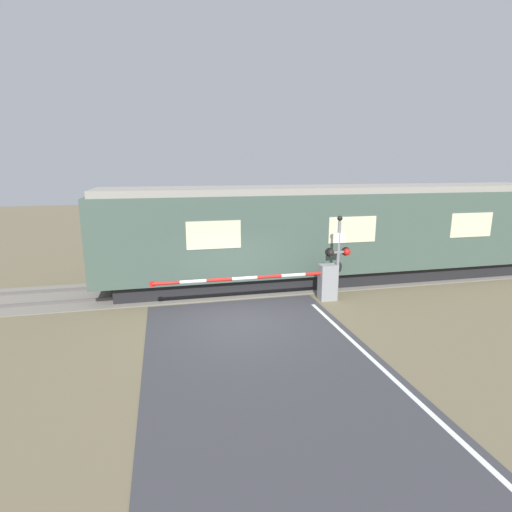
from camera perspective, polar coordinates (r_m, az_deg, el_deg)
name	(u,v)px	position (r m, az deg, el deg)	size (l,w,h in m)	color
ground_plane	(244,323)	(12.26, -1.79, -9.52)	(80.00, 80.00, 0.00)	#6B6047
track_bed	(225,286)	(15.73, -4.47, -4.33)	(36.00, 3.20, 0.13)	slate
train	(336,233)	(16.56, 11.31, 3.27)	(18.72, 2.93, 3.86)	black
crossing_barrier	(314,281)	(14.08, 8.22, -3.62)	(6.37, 0.44, 1.28)	gray
signal_post	(338,253)	(14.01, 11.69, 0.42)	(0.91, 0.26, 3.00)	gray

